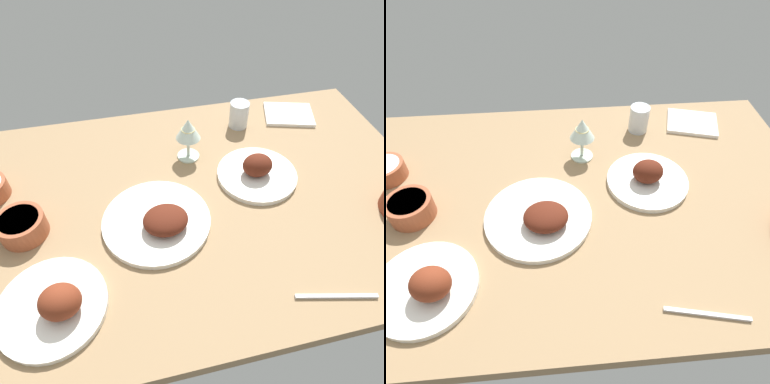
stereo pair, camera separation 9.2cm
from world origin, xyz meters
TOP-DOWN VIEW (x-y plane):
  - dining_table at (0.00, 0.00)cm, footprint 140.00×90.00cm
  - plate_center_main at (20.74, 3.77)cm, footprint 23.74×23.74cm
  - plate_near_viewer at (-10.62, -8.05)cm, footprint 28.66×28.66cm
  - plate_far_side at (-36.16, -26.23)cm, footprint 24.20×24.20cm
  - bowl_onions at (-45.04, -2.93)cm, footprint 12.05×12.05cm
  - wine_glass at (2.79, 17.50)cm, footprint 7.60×7.60cm
  - water_tumbler at (23.41, 29.88)cm, footprint 6.55×6.55cm
  - folded_napkin at (43.34, 31.45)cm, footprint 20.27×18.09cm
  - fork_loose at (24.80, -37.14)cm, footprint 18.38×4.90cm

SIDE VIEW (x-z plane):
  - dining_table at x=0.00cm, z-range 0.00..4.00cm
  - fork_loose at x=24.80cm, z-range 4.00..4.80cm
  - folded_napkin at x=43.34cm, z-range 4.00..5.20cm
  - plate_near_viewer at x=-10.62cm, z-range 2.52..9.13cm
  - plate_center_main at x=20.74cm, z-range 2.04..10.16cm
  - plate_far_side at x=-36.16cm, z-range 1.92..10.78cm
  - bowl_onions at x=-45.04cm, z-range 4.25..10.20cm
  - water_tumbler at x=23.41cm, z-range 4.00..13.05cm
  - wine_glass at x=2.79cm, z-range 6.93..20.93cm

